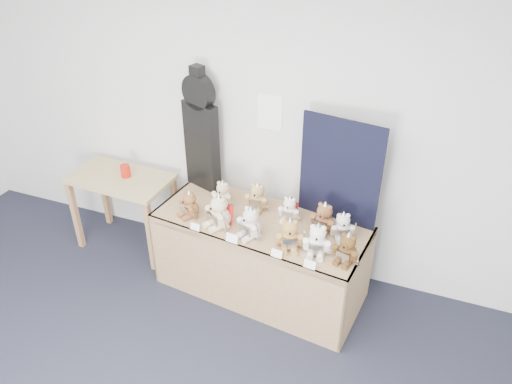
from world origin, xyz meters
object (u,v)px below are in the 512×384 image
at_px(teddy_front_left, 219,212).
at_px(teddy_front_centre, 250,223).
at_px(display_table, 256,241).
at_px(teddy_front_far_right, 317,241).
at_px(teddy_front_end, 347,249).
at_px(teddy_front_far_left, 189,205).
at_px(red_cup, 126,171).
at_px(teddy_back_centre_right, 289,209).
at_px(teddy_back_end, 342,227).
at_px(teddy_back_left, 223,194).
at_px(side_table, 122,189).
at_px(guitar_case, 201,131).
at_px(teddy_front_right, 290,235).
at_px(teddy_back_centre_left, 257,198).
at_px(teddy_back_right, 324,219).

distance_m(teddy_front_left, teddy_front_centre, 0.28).
distance_m(display_table, teddy_front_far_right, 0.62).
bearing_deg(teddy_front_far_right, teddy_front_end, -10.57).
xyz_separation_m(teddy_front_far_left, teddy_front_left, (0.28, -0.04, 0.02)).
distance_m(red_cup, teddy_front_left, 1.13).
xyz_separation_m(teddy_front_left, teddy_back_centre_right, (0.49, 0.29, -0.03)).
distance_m(display_table, red_cup, 1.41).
bearing_deg(teddy_back_end, teddy_back_left, 154.25).
bearing_deg(teddy_front_far_left, teddy_front_end, 24.04).
relative_size(red_cup, teddy_back_end, 0.47).
distance_m(side_table, guitar_case, 1.00).
xyz_separation_m(guitar_case, teddy_back_left, (0.28, -0.22, -0.44)).
bearing_deg(teddy_front_far_right, display_table, 156.49).
height_order(teddy_front_centre, teddy_back_left, teddy_front_centre).
bearing_deg(teddy_front_end, teddy_front_far_left, -169.76).
distance_m(red_cup, teddy_back_end, 2.03).
xyz_separation_m(red_cup, teddy_back_centre_right, (1.58, -0.04, -0.01)).
bearing_deg(teddy_front_right, teddy_front_far_left, 156.28).
bearing_deg(teddy_front_far_left, teddy_back_centre_left, 60.25).
xyz_separation_m(side_table, teddy_front_centre, (1.42, -0.33, 0.20)).
xyz_separation_m(teddy_front_centre, teddy_back_right, (0.51, 0.26, -0.00)).
distance_m(guitar_case, teddy_front_far_left, 0.65).
distance_m(teddy_front_end, teddy_back_left, 1.19).
xyz_separation_m(teddy_front_left, teddy_front_centre, (0.28, -0.03, -0.01)).
bearing_deg(teddy_back_left, teddy_front_left, -68.63).
xyz_separation_m(display_table, teddy_front_end, (0.76, -0.17, 0.26)).
relative_size(teddy_front_far_left, teddy_front_end, 0.94).
distance_m(teddy_front_far_left, teddy_back_centre_right, 0.82).
bearing_deg(teddy_back_right, guitar_case, -179.31).
distance_m(side_table, teddy_back_left, 1.05).
bearing_deg(teddy_front_centre, display_table, 113.59).
xyz_separation_m(teddy_back_left, teddy_back_right, (0.89, -0.06, 0.02)).
height_order(teddy_front_far_right, teddy_back_right, teddy_back_right).
distance_m(teddy_back_centre_left, teddy_back_end, 0.76).
xyz_separation_m(teddy_front_centre, teddy_back_end, (0.67, 0.23, -0.02)).
xyz_separation_m(red_cup, teddy_front_right, (1.69, -0.39, 0.01)).
relative_size(teddy_front_far_right, teddy_front_end, 1.05).
relative_size(teddy_front_right, teddy_back_centre_right, 1.19).
bearing_deg(teddy_back_centre_right, display_table, -139.02).
bearing_deg(teddy_front_far_right, guitar_case, 147.36).
bearing_deg(teddy_back_left, teddy_front_far_right, -18.11).
bearing_deg(display_table, teddy_back_centre_right, 47.54).
bearing_deg(display_table, teddy_back_right, 20.95).
xyz_separation_m(teddy_front_right, teddy_back_centre_left, (-0.41, 0.40, -0.01)).
height_order(guitar_case, teddy_front_end, guitar_case).
bearing_deg(side_table, teddy_front_centre, -10.87).
height_order(teddy_front_right, teddy_back_left, teddy_front_right).
distance_m(teddy_front_left, teddy_back_centre_left, 0.39).
distance_m(teddy_front_centre, teddy_back_centre_right, 0.38).
distance_m(teddy_front_far_left, teddy_front_end, 1.33).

